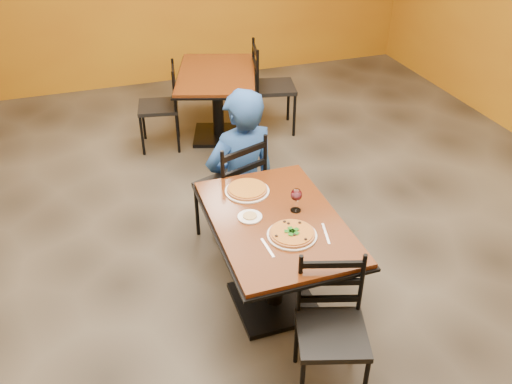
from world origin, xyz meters
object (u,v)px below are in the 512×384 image
object	(u,v)px
chair_main_far	(230,188)
chair_second_right	(274,88)
plate_far	(247,191)
plate_main	(292,235)
pizza_main	(292,233)
side_plate	(250,217)
chair_second_left	(158,107)
pizza_far	(247,189)
table_second	(217,90)
wine_glass	(296,199)
diner	(241,162)
chair_main_near	(332,335)
table_main	(276,243)

from	to	relation	value
chair_main_far	chair_second_right	size ratio (longest dim) A/B	0.97
plate_far	plate_main	bearing A→B (deg)	-79.14
chair_second_right	pizza_main	xyz separation A→B (m)	(-0.93, -2.84, 0.27)
side_plate	pizza_main	bearing A→B (deg)	-55.19
chair_main_far	chair_second_left	bearing A→B (deg)	-101.82
pizza_far	side_plate	size ratio (longest dim) A/B	1.75
table_second	plate_far	size ratio (longest dim) A/B	4.55
side_plate	wine_glass	world-z (taller)	wine_glass
pizza_far	side_plate	distance (m)	0.31
plate_main	wine_glass	size ratio (longest dim) A/B	1.72
chair_second_left	diner	distance (m)	1.72
plate_main	pizza_main	size ratio (longest dim) A/B	1.09
chair_second_left	pizza_far	size ratio (longest dim) A/B	3.21
plate_far	pizza_main	bearing A→B (deg)	-79.14
table_second	pizza_main	size ratio (longest dim) A/B	4.97
plate_main	side_plate	size ratio (longest dim) A/B	1.94
chair_second_left	plate_far	xyz separation A→B (m)	(0.25, -2.28, 0.31)
chair_main_near	plate_far	world-z (taller)	chair_main_near
chair_main_far	chair_main_near	bearing A→B (deg)	74.82
pizza_main	table_main	bearing A→B (deg)	98.48
table_second	pizza_far	size ratio (longest dim) A/B	5.04
chair_second_right	diner	distance (m)	1.89
table_second	plate_far	bearing A→B (deg)	-99.88
chair_main_far	pizza_main	xyz separation A→B (m)	(0.10, -1.05, 0.29)
plate_far	side_plate	xyz separation A→B (m)	(-0.08, -0.30, 0.00)
diner	pizza_main	bearing A→B (deg)	79.15
pizza_main	plate_far	xyz separation A→B (m)	(-0.11, 0.56, -0.02)
table_main	plate_main	xyz separation A→B (m)	(0.03, -0.20, 0.20)
chair_second_right	plate_far	distance (m)	2.52
table_main	table_second	size ratio (longest dim) A/B	0.87
chair_main_near	pizza_far	distance (m)	1.18
chair_second_right	diner	world-z (taller)	diner
chair_main_far	diner	bearing A→B (deg)	-158.05
pizza_main	plate_far	bearing A→B (deg)	100.86
pizza_far	wine_glass	size ratio (longest dim) A/B	1.56
table_main	diner	world-z (taller)	diner
chair_main_near	table_second	bearing A→B (deg)	103.11
pizza_main	side_plate	world-z (taller)	pizza_main
chair_main_far	side_plate	bearing A→B (deg)	63.68
chair_main_near	plate_main	size ratio (longest dim) A/B	2.81
table_main	diner	xyz separation A→B (m)	(0.07, 0.98, 0.07)
chair_main_near	pizza_main	distance (m)	0.65
plate_far	pizza_far	size ratio (longest dim) A/B	1.11
chair_main_near	chair_second_left	distance (m)	3.42
chair_main_near	wine_glass	distance (m)	0.90
plate_far	pizza_far	world-z (taller)	pizza_far
plate_main	side_plate	distance (m)	0.33
plate_main	pizza_main	xyz separation A→B (m)	(0.00, 0.00, 0.02)
pizza_far	side_plate	bearing A→B (deg)	-104.56
chair_second_left	wine_glass	bearing A→B (deg)	21.26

